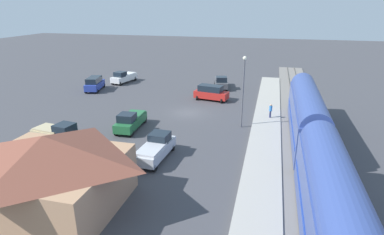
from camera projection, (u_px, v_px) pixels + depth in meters
ground_plane at (188, 113)px, 41.65m from camera, size 200.00×200.00×0.00m
railway_track at (301, 121)px, 38.38m from camera, size 4.80×70.00×0.30m
platform at (267, 118)px, 39.29m from camera, size 3.20×46.00×0.30m
passenger_train at (316, 146)px, 25.10m from camera, size 2.93×34.91×4.98m
station_building at (48, 171)px, 21.56m from camera, size 10.15×8.74×5.30m
pedestrian_on_platform at (271, 110)px, 38.69m from camera, size 0.36×0.36×1.71m
pickup_green at (130, 121)px, 35.83m from camera, size 2.21×5.48×2.14m
suv_blue at (95, 84)px, 52.04m from camera, size 2.98×5.21×2.22m
pickup_silver at (156, 148)px, 29.04m from camera, size 2.26×5.50×2.14m
suv_red at (211, 93)px, 46.75m from camera, size 5.18×3.07×2.22m
pickup_white at (124, 77)px, 57.23m from camera, size 3.03×5.69×2.14m
pickup_tan at (58, 133)px, 32.34m from camera, size 5.63×3.09×2.14m
pickup_charcoal at (221, 82)px, 53.55m from camera, size 3.07×5.69×2.14m
light_pole_near_platform at (243, 84)px, 35.07m from camera, size 0.44×0.44×8.14m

